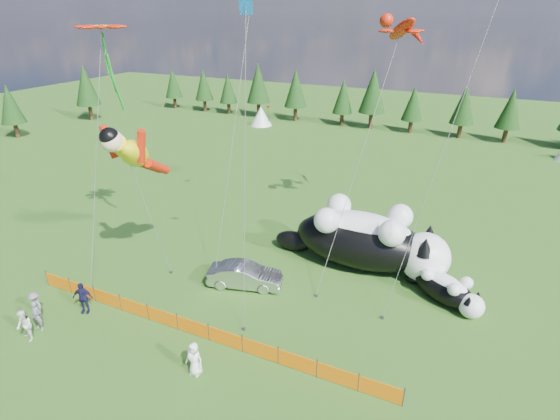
# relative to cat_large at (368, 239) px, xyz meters

# --- Properties ---
(ground) EXTENTS (160.00, 160.00, 0.00)m
(ground) POSITION_rel_cat_large_xyz_m (-6.55, -7.68, -2.05)
(ground) COLOR #153C0B
(ground) RESTS_ON ground
(safety_fence) EXTENTS (22.06, 0.06, 1.10)m
(safety_fence) POSITION_rel_cat_large_xyz_m (-6.55, -10.68, -1.55)
(safety_fence) COLOR #262626
(safety_fence) RESTS_ON ground
(tree_line) EXTENTS (90.00, 4.00, 8.00)m
(tree_line) POSITION_rel_cat_large_xyz_m (-6.55, 37.32, 1.95)
(tree_line) COLOR black
(tree_line) RESTS_ON ground
(festival_tents) EXTENTS (50.00, 3.20, 2.80)m
(festival_tents) POSITION_rel_cat_large_xyz_m (4.45, 32.32, -0.65)
(festival_tents) COLOR white
(festival_tents) RESTS_ON ground
(cat_large) EXTENTS (11.94, 4.26, 4.32)m
(cat_large) POSITION_rel_cat_large_xyz_m (0.00, 0.00, 0.00)
(cat_large) COLOR black
(cat_large) RESTS_ON ground
(cat_small) EXTENTS (4.79, 3.61, 1.91)m
(cat_small) POSITION_rel_cat_large_xyz_m (5.34, -1.97, -1.14)
(cat_small) COLOR black
(cat_small) RESTS_ON ground
(car) EXTENTS (4.87, 2.79, 1.52)m
(car) POSITION_rel_cat_large_xyz_m (-6.27, -5.51, -1.29)
(car) COLOR #BCBCC1
(car) RESTS_ON ground
(spectator_a) EXTENTS (0.69, 0.50, 1.78)m
(spectator_a) POSITION_rel_cat_large_xyz_m (-14.39, -13.82, -1.16)
(spectator_a) COLOR slate
(spectator_a) RESTS_ON ground
(spectator_b) EXTENTS (1.00, 0.76, 1.82)m
(spectator_b) POSITION_rel_cat_large_xyz_m (-14.21, -14.67, -1.14)
(spectator_b) COLOR white
(spectator_b) RESTS_ON ground
(spectator_c) EXTENTS (1.28, 0.98, 1.95)m
(spectator_c) POSITION_rel_cat_large_xyz_m (-13.33, -11.67, -1.07)
(spectator_c) COLOR #151439
(spectator_c) RESTS_ON ground
(spectator_d) EXTENTS (1.17, 0.79, 1.65)m
(spectator_d) POSITION_rel_cat_large_xyz_m (-15.34, -13.14, -1.22)
(spectator_d) COLOR slate
(spectator_d) RESTS_ON ground
(spectator_e) EXTENTS (0.90, 0.61, 1.80)m
(spectator_e) POSITION_rel_cat_large_xyz_m (-4.87, -12.90, -1.15)
(spectator_e) COLOR white
(spectator_e) RESTS_ON ground
(superhero_kite) EXTENTS (6.33, 6.46, 10.59)m
(superhero_kite) POSITION_rel_cat_large_xyz_m (-12.40, -7.03, 6.22)
(superhero_kite) COLOR yellow
(superhero_kite) RESTS_ON ground
(gecko_kite) EXTENTS (4.98, 12.12, 17.22)m
(gecko_kite) POSITION_rel_cat_large_xyz_m (-0.09, 4.34, 12.64)
(gecko_kite) COLOR red
(gecko_kite) RESTS_ON ground
(flower_kite) EXTENTS (3.74, 7.05, 15.68)m
(flower_kite) POSITION_rel_cat_large_xyz_m (-14.90, -5.61, 12.71)
(flower_kite) COLOR red
(flower_kite) RESTS_ON ground
(diamond_kite_a) EXTENTS (0.62, 6.75, 17.88)m
(diamond_kite_a) POSITION_rel_cat_large_xyz_m (-8.15, -0.49, 13.81)
(diamond_kite_a) COLOR blue
(diamond_kite_a) RESTS_ON ground
(diamond_kite_c) EXTENTS (1.08, 2.00, 16.75)m
(diamond_kite_c) POSITION_rel_cat_large_xyz_m (-4.48, -7.65, 13.20)
(diamond_kite_c) COLOR blue
(diamond_kite_c) RESTS_ON ground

